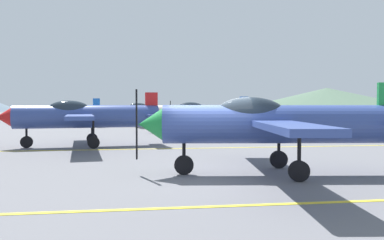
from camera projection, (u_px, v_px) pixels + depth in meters
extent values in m
plane|color=slate|center=(210.00, 175.00, 12.12)|extent=(400.00, 400.00, 0.00)
cube|color=yellow|center=(242.00, 206.00, 8.46)|extent=(80.00, 0.16, 0.01)
cube|color=yellow|center=(182.00, 148.00, 19.68)|extent=(80.00, 0.16, 0.01)
cylinder|color=#33478C|center=(281.00, 124.00, 12.25)|extent=(7.52, 2.09, 1.20)
cone|color=#1E8C3F|center=(151.00, 124.00, 12.18)|extent=(0.88, 1.11, 1.02)
cube|color=black|center=(137.00, 124.00, 12.17)|extent=(0.06, 0.14, 2.19)
ellipsoid|color=#1E2833|center=(250.00, 113.00, 12.22)|extent=(2.29, 1.24, 0.98)
cube|color=#33478C|center=(267.00, 123.00, 12.24)|extent=(2.36, 9.69, 0.17)
cylinder|color=black|center=(184.00, 148.00, 12.22)|extent=(0.11, 0.11, 1.10)
cylinder|color=black|center=(184.00, 165.00, 12.24)|extent=(0.62, 0.20, 0.61)
cylinder|color=black|center=(279.00, 144.00, 13.48)|extent=(0.11, 0.11, 1.10)
cylinder|color=black|center=(279.00, 159.00, 13.51)|extent=(0.62, 0.20, 0.61)
cylinder|color=black|center=(299.00, 152.00, 11.08)|extent=(0.11, 0.11, 1.10)
cylinder|color=black|center=(299.00, 171.00, 11.10)|extent=(0.62, 0.20, 0.61)
cylinder|color=#33478C|center=(88.00, 117.00, 20.72)|extent=(7.53, 2.22, 1.20)
cone|color=red|center=(4.00, 117.00, 19.59)|extent=(0.90, 1.12, 1.02)
ellipsoid|color=#1E2833|center=(69.00, 110.00, 20.43)|extent=(2.30, 1.28, 0.98)
cube|color=#33478C|center=(80.00, 116.00, 20.59)|extent=(2.53, 9.69, 0.17)
cube|color=#33478C|center=(151.00, 115.00, 21.65)|extent=(1.15, 2.92, 0.11)
cube|color=red|center=(151.00, 104.00, 21.63)|extent=(0.70, 0.23, 1.31)
cylinder|color=black|center=(26.00, 131.00, 19.90)|extent=(0.11, 0.11, 1.10)
cylinder|color=black|center=(27.00, 142.00, 19.92)|extent=(0.62, 0.21, 0.61)
cylinder|color=black|center=(92.00, 129.00, 21.96)|extent=(0.11, 0.11, 1.10)
cylinder|color=black|center=(92.00, 139.00, 21.98)|extent=(0.62, 0.21, 0.61)
cylinder|color=black|center=(93.00, 132.00, 19.65)|extent=(0.11, 0.11, 1.10)
cylinder|color=black|center=(94.00, 143.00, 19.67)|extent=(0.62, 0.21, 0.61)
cylinder|color=silver|center=(203.00, 113.00, 31.45)|extent=(7.46, 1.38, 1.20)
cone|color=blue|center=(152.00, 113.00, 30.97)|extent=(0.79, 1.04, 1.02)
cube|color=black|center=(146.00, 113.00, 30.92)|extent=(0.05, 0.13, 2.19)
ellipsoid|color=#1E2833|center=(191.00, 108.00, 31.32)|extent=(2.21, 1.04, 0.98)
cube|color=silver|center=(197.00, 112.00, 31.39)|extent=(1.43, 9.64, 0.17)
cube|color=silver|center=(244.00, 112.00, 31.84)|extent=(0.83, 2.86, 0.11)
cube|color=blue|center=(244.00, 105.00, 31.81)|extent=(0.69, 0.15, 1.31)
cylinder|color=black|center=(165.00, 122.00, 31.12)|extent=(0.11, 0.11, 1.10)
cylinder|color=black|center=(165.00, 129.00, 31.14)|extent=(0.61, 0.15, 0.61)
cylinder|color=black|center=(203.00, 121.00, 32.69)|extent=(0.11, 0.11, 1.10)
cylinder|color=black|center=(203.00, 128.00, 32.71)|extent=(0.61, 0.15, 0.61)
cylinder|color=black|center=(208.00, 122.00, 30.30)|extent=(0.11, 0.11, 1.10)
cylinder|color=black|center=(208.00, 129.00, 30.33)|extent=(0.61, 0.15, 0.61)
cylinder|color=silver|center=(129.00, 111.00, 41.07)|extent=(7.51, 2.83, 1.20)
cone|color=blue|center=(167.00, 111.00, 42.53)|extent=(0.97, 1.17, 1.02)
cube|color=black|center=(170.00, 111.00, 42.69)|extent=(0.07, 0.14, 2.19)
ellipsoid|color=#1E2833|center=(139.00, 108.00, 41.41)|extent=(2.35, 1.45, 0.98)
cube|color=silver|center=(133.00, 111.00, 41.23)|extent=(3.32, 9.64, 0.17)
cube|color=silver|center=(96.00, 111.00, 39.86)|extent=(1.38, 2.94, 0.11)
cube|color=blue|center=(96.00, 105.00, 39.84)|extent=(0.70, 0.28, 1.31)
cylinder|color=black|center=(157.00, 118.00, 42.19)|extent=(0.11, 0.11, 1.10)
cylinder|color=black|center=(157.00, 123.00, 42.21)|extent=(0.63, 0.26, 0.61)
cylinder|color=black|center=(130.00, 118.00, 39.90)|extent=(0.11, 0.11, 1.10)
cylinder|color=black|center=(130.00, 124.00, 39.92)|extent=(0.63, 0.26, 0.61)
cylinder|color=black|center=(125.00, 118.00, 42.15)|extent=(0.11, 0.11, 1.10)
cylinder|color=black|center=(125.00, 123.00, 42.17)|extent=(0.63, 0.26, 0.61)
cone|color=#4C6651|center=(327.00, 100.00, 149.74)|extent=(75.57, 75.57, 8.90)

